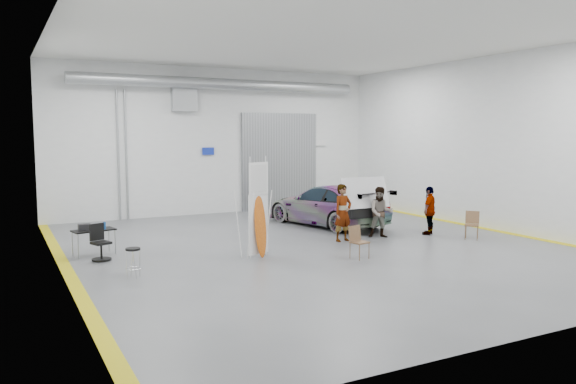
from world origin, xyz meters
name	(u,v)px	position (x,y,z in m)	size (l,w,h in m)	color
ground	(316,247)	(0.00, 0.00, 0.00)	(16.00, 16.00, 0.00)	#56585D
room_shell	(288,110)	(0.24, 2.22, 4.08)	(14.02, 16.18, 6.01)	silver
sedan_car	(327,205)	(2.34, 3.21, 0.73)	(2.06, 5.06, 1.47)	silver
person_a	(343,213)	(1.18, 0.38, 0.89)	(0.65, 0.43, 1.78)	#865B49
person_b	(381,212)	(2.58, 0.32, 0.82)	(0.80, 0.61, 1.64)	#467380
person_c	(430,210)	(4.34, 0.02, 0.80)	(0.93, 0.38, 1.60)	#AA6638
surfboard_display	(257,217)	(-2.16, -0.53, 1.10)	(0.72, 0.44, 2.73)	white
folding_chair_near	(359,249)	(0.22, -1.88, 0.27)	(0.48, 0.50, 0.87)	brown
folding_chair_far	(471,231)	(4.95, -1.24, 0.27)	(0.58, 0.66, 0.88)	brown
shop_stool	(133,263)	(-5.56, -1.11, 0.35)	(0.36, 0.36, 0.70)	black
work_table	(91,230)	(-6.03, 1.92, 0.70)	(1.20, 0.76, 0.91)	gray
office_chair	(101,245)	(-5.92, 1.12, 0.42)	(0.54, 0.56, 0.95)	black
trunk_lid	(364,190)	(2.34, 0.93, 1.49)	(1.71, 1.04, 0.04)	silver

